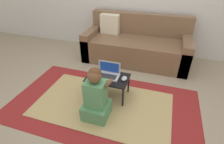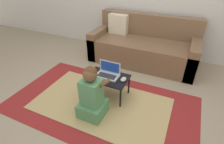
# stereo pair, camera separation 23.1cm
# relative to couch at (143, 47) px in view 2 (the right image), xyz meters

# --- Properties ---
(ground_plane) EXTENTS (16.00, 16.00, 0.00)m
(ground_plane) POSITION_rel_couch_xyz_m (-0.05, -1.31, -0.28)
(ground_plane) COLOR gray
(area_rug) EXTENTS (2.44, 1.36, 0.01)m
(area_rug) POSITION_rel_couch_xyz_m (-0.14, -1.41, -0.28)
(area_rug) COLOR maroon
(area_rug) RESTS_ON ground_plane
(couch) EXTENTS (1.87, 0.82, 0.81)m
(couch) POSITION_rel_couch_xyz_m (0.00, 0.00, 0.00)
(couch) COLOR brown
(couch) RESTS_ON ground_plane
(laptop_desk) EXTENTS (0.56, 0.36, 0.31)m
(laptop_desk) POSITION_rel_couch_xyz_m (-0.14, -1.21, -0.01)
(laptop_desk) COLOR black
(laptop_desk) RESTS_ON ground_plane
(laptop) EXTENTS (0.31, 0.18, 0.19)m
(laptop) POSITION_rel_couch_xyz_m (-0.15, -1.18, 0.06)
(laptop) COLOR #B7BCC6
(laptop) RESTS_ON laptop_desk
(computer_mouse) EXTENTS (0.07, 0.11, 0.04)m
(computer_mouse) POSITION_rel_couch_xyz_m (0.08, -1.20, 0.04)
(computer_mouse) COLOR #B2B7C1
(computer_mouse) RESTS_ON laptop_desk
(person_seated) EXTENTS (0.30, 0.38, 0.68)m
(person_seated) POSITION_rel_couch_xyz_m (-0.14, -1.62, 0.00)
(person_seated) COLOR #518E5B
(person_seated) RESTS_ON ground_plane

